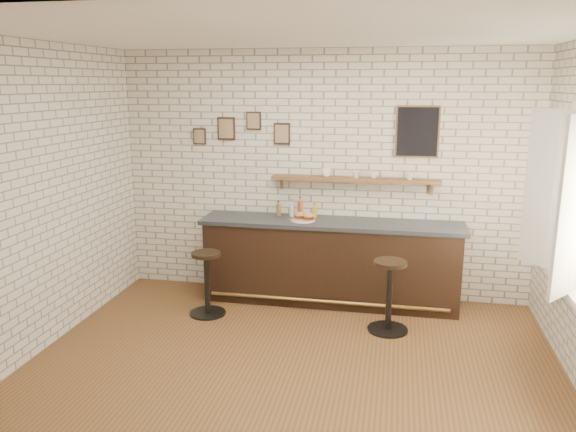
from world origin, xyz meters
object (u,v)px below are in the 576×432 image
(ciabatta_sandwich, at_px, (304,216))
(shelf_cup_c, at_px, (374,175))
(shelf_cup_b, at_px, (356,174))
(book_upper, at_px, (568,278))
(bitters_bottle_amber, at_px, (300,209))
(shelf_cup_a, at_px, (326,173))
(bitters_bottle_brown, at_px, (279,210))
(condiment_bottle_yellow, at_px, (314,212))
(bar_stool_right, at_px, (389,294))
(shelf_cup_d, at_px, (410,176))
(book_lower, at_px, (568,280))
(bar_counter, at_px, (330,262))
(bitters_bottle_white, at_px, (292,210))
(sandwich_plate, at_px, (303,220))
(bar_stool_left, at_px, (207,281))

(ciabatta_sandwich, xyz_separation_m, shelf_cup_c, (0.79, 0.26, 0.48))
(shelf_cup_b, bearing_deg, book_upper, -85.85)
(bitters_bottle_amber, height_order, shelf_cup_a, shelf_cup_a)
(bitters_bottle_brown, relative_size, bitters_bottle_amber, 0.74)
(condiment_bottle_yellow, distance_m, bar_stool_right, 1.42)
(shelf_cup_d, distance_m, book_upper, 2.20)
(condiment_bottle_yellow, relative_size, bar_stool_right, 0.22)
(ciabatta_sandwich, xyz_separation_m, book_lower, (2.54, -1.39, -0.12))
(bar_stool_right, relative_size, book_lower, 3.47)
(bar_counter, height_order, shelf_cup_a, shelf_cup_a)
(bitters_bottle_brown, bearing_deg, condiment_bottle_yellow, 0.00)
(shelf_cup_a, bearing_deg, bar_counter, -76.62)
(bitters_bottle_white, xyz_separation_m, book_upper, (2.73, -1.58, -0.14))
(bitters_bottle_white, relative_size, bar_stool_right, 0.27)
(shelf_cup_d, bearing_deg, bar_counter, -173.88)
(bar_counter, relative_size, condiment_bottle_yellow, 17.65)
(ciabatta_sandwich, xyz_separation_m, bitters_bottle_brown, (-0.35, 0.19, 0.02))
(sandwich_plate, bearing_deg, book_lower, -28.55)
(sandwich_plate, height_order, bitters_bottle_amber, bitters_bottle_amber)
(book_lower, bearing_deg, condiment_bottle_yellow, 129.55)
(ciabatta_sandwich, distance_m, shelf_cup_c, 0.96)
(bitters_bottle_brown, bearing_deg, shelf_cup_c, 3.45)
(book_lower, distance_m, book_upper, 0.02)
(ciabatta_sandwich, xyz_separation_m, condiment_bottle_yellow, (0.10, 0.19, 0.02))
(bitters_bottle_brown, bearing_deg, book_upper, -28.58)
(shelf_cup_c, relative_size, shelf_cup_d, 1.22)
(bitters_bottle_amber, xyz_separation_m, condiment_bottle_yellow, (0.18, 0.00, -0.03))
(bitters_bottle_brown, distance_m, bitters_bottle_amber, 0.27)
(shelf_cup_c, bearing_deg, shelf_cup_b, 91.70)
(shelf_cup_a, distance_m, shelf_cup_b, 0.35)
(bar_stool_left, distance_m, book_lower, 3.69)
(bitters_bottle_brown, xyz_separation_m, shelf_cup_d, (1.55, 0.07, 0.46))
(bitters_bottle_white, bearing_deg, bar_counter, -14.90)
(ciabatta_sandwich, distance_m, bitters_bottle_brown, 0.39)
(ciabatta_sandwich, bearing_deg, bar_stool_right, -32.25)
(bitters_bottle_brown, xyz_separation_m, bitters_bottle_amber, (0.26, -0.00, 0.03))
(bitters_bottle_brown, relative_size, bar_stool_right, 0.24)
(bitters_bottle_amber, height_order, shelf_cup_d, shelf_cup_d)
(shelf_cup_a, distance_m, shelf_cup_c, 0.57)
(book_upper, bearing_deg, bitters_bottle_amber, -170.76)
(bar_stool_left, xyz_separation_m, bar_stool_right, (2.05, -0.05, 0.02))
(bitters_bottle_amber, distance_m, shelf_cup_d, 1.36)
(bar_counter, xyz_separation_m, shelf_cup_b, (0.26, 0.20, 1.04))
(bar_counter, height_order, shelf_cup_b, shelf_cup_b)
(bitters_bottle_amber, bearing_deg, shelf_cup_a, 12.63)
(shelf_cup_b, xyz_separation_m, shelf_cup_c, (0.21, 0.00, 0.00))
(bar_counter, relative_size, bitters_bottle_white, 14.62)
(ciabatta_sandwich, xyz_separation_m, bar_stool_left, (-1.02, -0.60, -0.67))
(bitters_bottle_amber, height_order, book_lower, bitters_bottle_amber)
(shelf_cup_a, bearing_deg, shelf_cup_d, -10.68)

